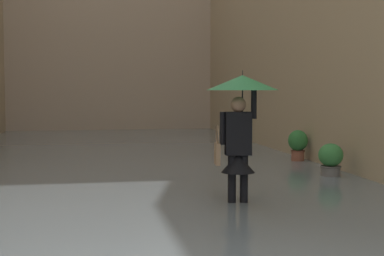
{
  "coord_description": "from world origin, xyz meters",
  "views": [
    {
      "loc": [
        0.99,
        3.81,
        1.82
      ],
      "look_at": [
        -0.48,
        -4.22,
        1.26
      ],
      "focal_mm": 54.05,
      "sensor_mm": 36.0,
      "label": 1
    }
  ],
  "objects_px": {
    "potted_plant_near_left": "(237,133)",
    "potted_plant_mid_left": "(298,145)",
    "person_wading": "(240,111)",
    "potted_plant_far_left": "(331,161)"
  },
  "relations": [
    {
      "from": "person_wading",
      "to": "potted_plant_mid_left",
      "type": "xyz_separation_m",
      "value": [
        -2.63,
        -4.56,
        -0.98
      ]
    },
    {
      "from": "person_wading",
      "to": "potted_plant_mid_left",
      "type": "height_order",
      "value": "person_wading"
    },
    {
      "from": "potted_plant_near_left",
      "to": "potted_plant_mid_left",
      "type": "distance_m",
      "value": 5.1
    },
    {
      "from": "person_wading",
      "to": "potted_plant_near_left",
      "type": "bearing_deg",
      "value": -104.56
    },
    {
      "from": "potted_plant_far_left",
      "to": "person_wading",
      "type": "bearing_deg",
      "value": 42.64
    },
    {
      "from": "person_wading",
      "to": "potted_plant_far_left",
      "type": "relative_size",
      "value": 2.73
    },
    {
      "from": "potted_plant_far_left",
      "to": "potted_plant_near_left",
      "type": "distance_m",
      "value": 7.44
    },
    {
      "from": "person_wading",
      "to": "potted_plant_near_left",
      "type": "height_order",
      "value": "person_wading"
    },
    {
      "from": "person_wading",
      "to": "potted_plant_near_left",
      "type": "relative_size",
      "value": 3.06
    },
    {
      "from": "person_wading",
      "to": "potted_plant_mid_left",
      "type": "bearing_deg",
      "value": -119.97
    }
  ]
}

